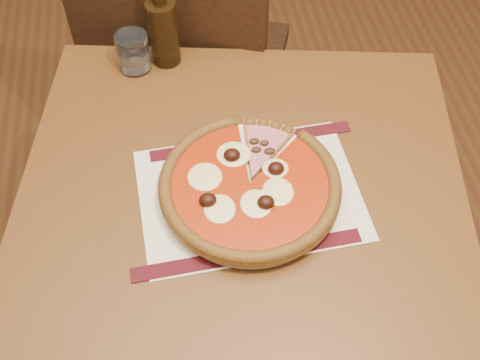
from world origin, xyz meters
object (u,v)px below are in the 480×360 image
at_px(plate, 250,191).
at_px(bottle, 163,29).
at_px(water_glass, 133,52).
at_px(table, 242,230).
at_px(chair_far, 187,68).
at_px(pizza, 250,184).

bearing_deg(plate, bottle, 107.35).
relative_size(plate, water_glass, 3.71).
relative_size(table, chair_far, 0.98).
bearing_deg(table, water_glass, 114.45).
height_order(chair_far, bottle, bottle).
bearing_deg(plate, table, -153.61).
bearing_deg(table, bottle, 104.90).
distance_m(plate, water_glass, 0.41).
xyz_separation_m(table, pizza, (0.02, 0.01, 0.13)).
relative_size(chair_far, bottle, 4.60).
bearing_deg(pizza, table, -153.82).
distance_m(plate, pizza, 0.02).
relative_size(chair_far, pizza, 2.98).
height_order(chair_far, plate, chair_far).
xyz_separation_m(pizza, bottle, (-0.12, 0.38, 0.05)).
bearing_deg(water_glass, bottle, 11.37).
distance_m(table, pizza, 0.13).
xyz_separation_m(chair_far, bottle, (-0.05, -0.20, 0.29)).
height_order(table, plate, plate).
bearing_deg(bottle, chair_far, 76.68).
bearing_deg(table, plate, 26.39).
xyz_separation_m(table, water_glass, (-0.17, 0.37, 0.14)).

